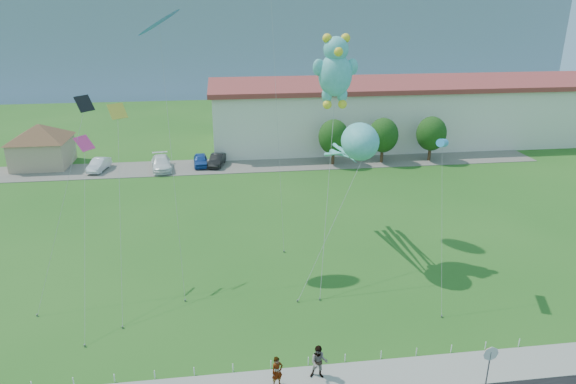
{
  "coord_description": "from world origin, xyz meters",
  "views": [
    {
      "loc": [
        -3.03,
        -23.43,
        18.16
      ],
      "look_at": [
        1.14,
        8.0,
        6.44
      ],
      "focal_mm": 32.0,
      "sensor_mm": 36.0,
      "label": 1
    }
  ],
  "objects_px": {
    "stop_sign": "(490,358)",
    "parked_car_blue": "(201,160)",
    "pavilion": "(41,141)",
    "octopus_kite": "(354,148)",
    "pedestrian_left": "(277,372)",
    "parked_car_white": "(161,163)",
    "warehouse": "(431,110)",
    "parked_car_silver": "(99,165)",
    "teddy_bear_kite": "(335,70)",
    "parked_car_black": "(217,160)",
    "pedestrian_right": "(319,362)"
  },
  "relations": [
    {
      "from": "parked_car_silver",
      "to": "octopus_kite",
      "type": "height_order",
      "value": "octopus_kite"
    },
    {
      "from": "parked_car_silver",
      "to": "parked_car_black",
      "type": "xyz_separation_m",
      "value": [
        13.42,
        0.1,
        -0.01
      ]
    },
    {
      "from": "pedestrian_left",
      "to": "parked_car_blue",
      "type": "bearing_deg",
      "value": 76.06
    },
    {
      "from": "teddy_bear_kite",
      "to": "octopus_kite",
      "type": "bearing_deg",
      "value": -40.42
    },
    {
      "from": "stop_sign",
      "to": "octopus_kite",
      "type": "distance_m",
      "value": 16.78
    },
    {
      "from": "parked_car_black",
      "to": "octopus_kite",
      "type": "distance_m",
      "value": 27.44
    },
    {
      "from": "warehouse",
      "to": "parked_car_white",
      "type": "xyz_separation_m",
      "value": [
        -36.07,
        -9.49,
        -3.31
      ]
    },
    {
      "from": "pavilion",
      "to": "octopus_kite",
      "type": "height_order",
      "value": "octopus_kite"
    },
    {
      "from": "parked_car_silver",
      "to": "parked_car_white",
      "type": "xyz_separation_m",
      "value": [
        7.07,
        -0.62,
        0.08
      ]
    },
    {
      "from": "parked_car_blue",
      "to": "octopus_kite",
      "type": "relative_size",
      "value": 0.34
    },
    {
      "from": "parked_car_white",
      "to": "warehouse",
      "type": "bearing_deg",
      "value": 6.47
    },
    {
      "from": "parked_car_silver",
      "to": "parked_car_blue",
      "type": "height_order",
      "value": "parked_car_silver"
    },
    {
      "from": "parked_car_blue",
      "to": "warehouse",
      "type": "bearing_deg",
      "value": 12.15
    },
    {
      "from": "pedestrian_left",
      "to": "parked_car_blue",
      "type": "distance_m",
      "value": 38.41
    },
    {
      "from": "pavilion",
      "to": "pedestrian_left",
      "type": "height_order",
      "value": "pavilion"
    },
    {
      "from": "octopus_kite",
      "to": "teddy_bear_kite",
      "type": "height_order",
      "value": "teddy_bear_kite"
    },
    {
      "from": "stop_sign",
      "to": "teddy_bear_kite",
      "type": "bearing_deg",
      "value": 105.62
    },
    {
      "from": "pedestrian_left",
      "to": "octopus_kite",
      "type": "relative_size",
      "value": 0.14
    },
    {
      "from": "stop_sign",
      "to": "parked_car_white",
      "type": "xyz_separation_m",
      "value": [
        -19.57,
        38.71,
        -1.05
      ]
    },
    {
      "from": "warehouse",
      "to": "pedestrian_left",
      "type": "xyz_separation_m",
      "value": [
        -26.82,
        -46.71,
        -3.2
      ]
    },
    {
      "from": "pedestrian_right",
      "to": "octopus_kite",
      "type": "bearing_deg",
      "value": 81.4
    },
    {
      "from": "warehouse",
      "to": "pedestrian_right",
      "type": "xyz_separation_m",
      "value": [
        -24.65,
        -46.4,
        -3.1
      ]
    },
    {
      "from": "pavilion",
      "to": "octopus_kite",
      "type": "distance_m",
      "value": 41.01
    },
    {
      "from": "pedestrian_left",
      "to": "octopus_kite",
      "type": "bearing_deg",
      "value": 41.3
    },
    {
      "from": "pedestrian_right",
      "to": "parked_car_blue",
      "type": "bearing_deg",
      "value": 112.19
    },
    {
      "from": "teddy_bear_kite",
      "to": "parked_car_white",
      "type": "bearing_deg",
      "value": 123.74
    },
    {
      "from": "parked_car_blue",
      "to": "pedestrian_left",
      "type": "bearing_deg",
      "value": -85.87
    },
    {
      "from": "parked_car_black",
      "to": "parked_car_silver",
      "type": "bearing_deg",
      "value": -166.96
    },
    {
      "from": "parked_car_white",
      "to": "parked_car_blue",
      "type": "relative_size",
      "value": 1.31
    },
    {
      "from": "parked_car_silver",
      "to": "parked_car_black",
      "type": "height_order",
      "value": "parked_car_silver"
    },
    {
      "from": "pavilion",
      "to": "pedestrian_left",
      "type": "distance_m",
      "value": 46.89
    },
    {
      "from": "stop_sign",
      "to": "parked_car_blue",
      "type": "relative_size",
      "value": 0.63
    },
    {
      "from": "pavilion",
      "to": "pedestrian_left",
      "type": "bearing_deg",
      "value": -60.34
    },
    {
      "from": "warehouse",
      "to": "parked_car_black",
      "type": "relative_size",
      "value": 14.91
    },
    {
      "from": "pedestrian_left",
      "to": "octopus_kite",
      "type": "height_order",
      "value": "octopus_kite"
    },
    {
      "from": "parked_car_white",
      "to": "teddy_bear_kite",
      "type": "xyz_separation_m",
      "value": [
        15.05,
        -22.53,
        13.01
      ]
    },
    {
      "from": "pedestrian_left",
      "to": "parked_car_white",
      "type": "bearing_deg",
      "value": 82.84
    },
    {
      "from": "parked_car_blue",
      "to": "parked_car_white",
      "type": "bearing_deg",
      "value": -171.63
    },
    {
      "from": "stop_sign",
      "to": "parked_car_black",
      "type": "height_order",
      "value": "stop_sign"
    },
    {
      "from": "octopus_kite",
      "to": "teddy_bear_kite",
      "type": "relative_size",
      "value": 0.72
    },
    {
      "from": "parked_car_silver",
      "to": "parked_car_blue",
      "type": "relative_size",
      "value": 1.04
    },
    {
      "from": "warehouse",
      "to": "parked_car_white",
      "type": "height_order",
      "value": "warehouse"
    },
    {
      "from": "stop_sign",
      "to": "pedestrian_right",
      "type": "relative_size",
      "value": 1.35
    },
    {
      "from": "parked_car_silver",
      "to": "pedestrian_left",
      "type": "bearing_deg",
      "value": -55.7
    },
    {
      "from": "parked_car_blue",
      "to": "parked_car_black",
      "type": "bearing_deg",
      "value": -8.49
    },
    {
      "from": "stop_sign",
      "to": "parked_car_white",
      "type": "distance_m",
      "value": 43.39
    },
    {
      "from": "pavilion",
      "to": "stop_sign",
      "type": "xyz_separation_m",
      "value": [
        33.5,
        -42.21,
        -1.15
      ]
    },
    {
      "from": "pedestrian_right",
      "to": "parked_car_black",
      "type": "bearing_deg",
      "value": 109.42
    },
    {
      "from": "stop_sign",
      "to": "pedestrian_left",
      "type": "height_order",
      "value": "stop_sign"
    },
    {
      "from": "parked_car_white",
      "to": "octopus_kite",
      "type": "distance_m",
      "value": 29.74
    }
  ]
}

